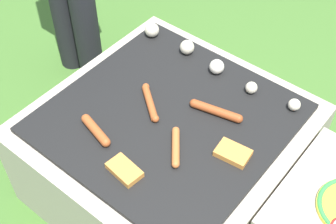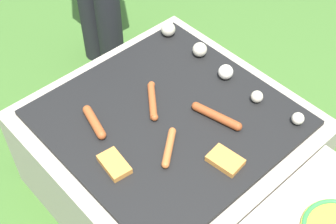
# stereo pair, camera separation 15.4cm
# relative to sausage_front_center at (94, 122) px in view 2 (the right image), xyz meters

# --- Properties ---
(ground_plane) EXTENTS (14.00, 14.00, 0.00)m
(ground_plane) POSITION_rel_sausage_front_center_xyz_m (0.13, 0.20, -0.42)
(ground_plane) COLOR #3D6628
(grill) EXTENTS (0.83, 0.83, 0.40)m
(grill) POSITION_rel_sausage_front_center_xyz_m (0.13, 0.20, -0.22)
(grill) COLOR #A89E8C
(grill) RESTS_ON ground_plane
(sausage_front_center) EXTENTS (0.15, 0.06, 0.03)m
(sausage_front_center) POSITION_rel_sausage_front_center_xyz_m (0.00, 0.00, 0.00)
(sausage_front_center) COLOR #A34C23
(sausage_front_center) RESTS_ON grill
(sausage_mid_left) EXTENTS (0.11, 0.13, 0.02)m
(sausage_mid_left) POSITION_rel_sausage_front_center_xyz_m (0.24, 0.11, -0.00)
(sausage_mid_left) COLOR #B7602D
(sausage_mid_left) RESTS_ON grill
(sausage_mid_right) EXTENTS (0.15, 0.12, 0.02)m
(sausage_mid_right) POSITION_rel_sausage_front_center_xyz_m (0.05, 0.21, -0.00)
(sausage_mid_right) COLOR #A34C23
(sausage_mid_right) RESTS_ON grill
(sausage_back_right) EXTENTS (0.18, 0.07, 0.03)m
(sausage_back_right) POSITION_rel_sausage_front_center_xyz_m (0.25, 0.31, -0.00)
(sausage_back_right) COLOR #93421E
(sausage_back_right) RESTS_ON grill
(bread_slice_center) EXTENTS (0.11, 0.08, 0.02)m
(bread_slice_center) POSITION_rel_sausage_front_center_xyz_m (0.39, 0.21, -0.01)
(bread_slice_center) COLOR #D18438
(bread_slice_center) RESTS_ON grill
(bread_slice_left) EXTENTS (0.11, 0.08, 0.02)m
(bread_slice_left) POSITION_rel_sausage_front_center_xyz_m (0.17, -0.05, -0.01)
(bread_slice_left) COLOR #D18438
(bread_slice_left) RESTS_ON grill
(mushroom_row) EXTENTS (0.68, 0.08, 0.06)m
(mushroom_row) POSITION_rel_sausage_front_center_xyz_m (0.06, 0.49, 0.01)
(mushroom_row) COLOR beige
(mushroom_row) RESTS_ON grill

